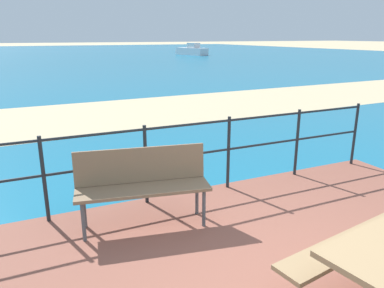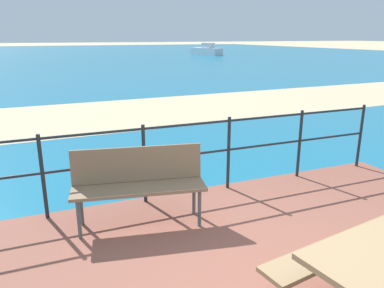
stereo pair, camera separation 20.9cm
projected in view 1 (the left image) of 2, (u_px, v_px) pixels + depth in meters
sea_water at (38, 57)px, 37.70m from camera, size 90.00×90.00×0.01m
beach_strip at (100, 115)px, 10.16m from camera, size 54.11×6.07×0.01m
park_bench at (142, 180)px, 4.06m from camera, size 1.49×0.67×0.86m
railing_fence at (189, 149)px, 4.79m from camera, size 5.94×0.04×1.01m
boat_mid at (191, 51)px, 41.44m from camera, size 2.25×4.91×1.31m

